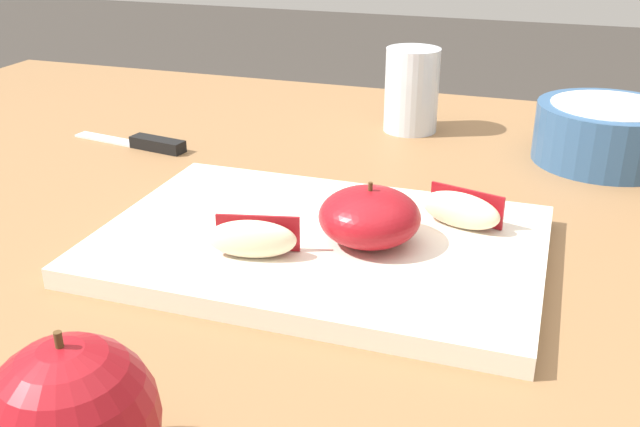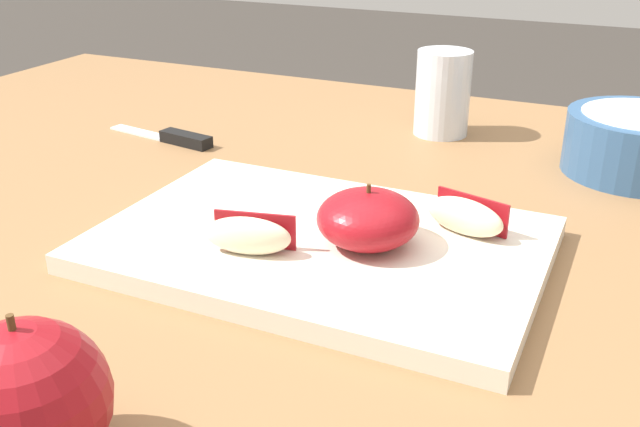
% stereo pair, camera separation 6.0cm
% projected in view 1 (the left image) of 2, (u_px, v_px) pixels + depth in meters
% --- Properties ---
extents(dining_table, '(1.42, 0.97, 0.76)m').
position_uv_depth(dining_table, '(309.00, 295.00, 0.74)').
color(dining_table, brown).
rests_on(dining_table, ground_plane).
extents(cutting_board, '(0.37, 0.25, 0.02)m').
position_uv_depth(cutting_board, '(320.00, 244.00, 0.62)').
color(cutting_board, beige).
rests_on(cutting_board, dining_table).
extents(apple_half_skin_up, '(0.08, 0.08, 0.05)m').
position_uv_depth(apple_half_skin_up, '(370.00, 217.00, 0.59)').
color(apple_half_skin_up, maroon).
rests_on(apple_half_skin_up, cutting_board).
extents(apple_wedge_middle, '(0.07, 0.04, 0.03)m').
position_uv_depth(apple_wedge_middle, '(251.00, 238.00, 0.57)').
color(apple_wedge_middle, beige).
rests_on(apple_wedge_middle, cutting_board).
extents(apple_wedge_near_knife, '(0.07, 0.04, 0.03)m').
position_uv_depth(apple_wedge_near_knife, '(461.00, 210.00, 0.63)').
color(apple_wedge_near_knife, beige).
rests_on(apple_wedge_near_knife, cutting_board).
extents(paring_knife, '(0.16, 0.04, 0.01)m').
position_uv_depth(paring_knife, '(149.00, 143.00, 0.87)').
color(paring_knife, silver).
rests_on(paring_knife, dining_table).
extents(whole_apple_red_delicious, '(0.09, 0.09, 0.10)m').
position_uv_depth(whole_apple_red_delicious, '(73.00, 421.00, 0.36)').
color(whole_apple_red_delicious, maroon).
rests_on(whole_apple_red_delicious, dining_table).
extents(ceramic_fruit_bowl, '(0.16, 0.16, 0.07)m').
position_uv_depth(ceramic_fruit_bowl, '(607.00, 132.00, 0.82)').
color(ceramic_fruit_bowl, '#2D517A').
rests_on(ceramic_fruit_bowl, dining_table).
extents(drinking_glass_water, '(0.07, 0.07, 0.10)m').
position_uv_depth(drinking_glass_water, '(412.00, 90.00, 0.92)').
color(drinking_glass_water, silver).
rests_on(drinking_glass_water, dining_table).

